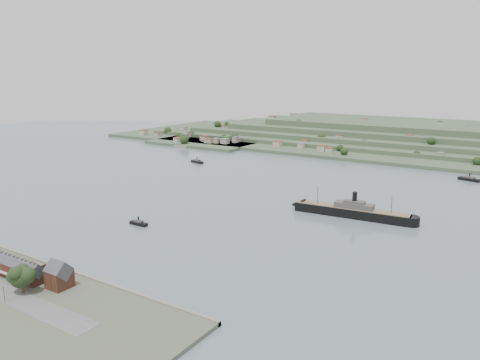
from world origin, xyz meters
The scene contains 9 objects.
ground centered at (0.00, 0.00, 0.00)m, with size 1400.00×1400.00×0.00m, color slate.
terrace_row centered at (-10.00, -168.02, 6.84)m, with size 55.60×9.80×11.07m.
gabled_building centered at (27.50, -164.00, 8.19)m, with size 10.40×10.18×14.09m.
far_peninsula centered at (27.91, 393.10, 11.88)m, with size 760.00×309.00×30.00m.
steamship centered at (101.04, 24.88, 4.16)m, with size 94.03×17.68×22.55m.
tugboat centered at (-12.22, -72.02, 1.53)m, with size 13.98×3.81×6.28m.
ferry_west centered at (-118.00, 128.47, 1.65)m, with size 18.99×9.95×6.86m.
ferry_east centered at (158.96, 198.04, 1.83)m, with size 21.02×10.90×7.60m.
fig_tree centered at (18.29, -177.48, 10.59)m, with size 12.60×10.91×14.07m.
Camera 1 is at (210.86, -290.10, 101.84)m, focal length 35.00 mm.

